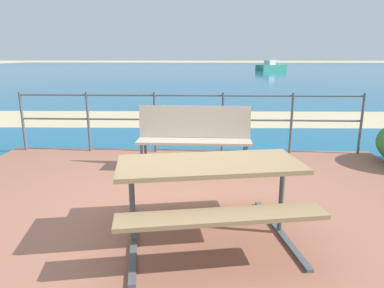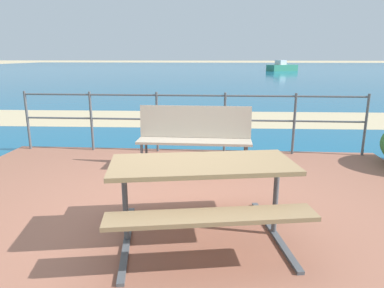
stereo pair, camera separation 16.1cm
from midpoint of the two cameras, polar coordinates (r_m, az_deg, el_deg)
ground_plane at (r=3.91m, az=-1.83°, el=-11.79°), size 240.00×240.00×0.00m
patio_paving at (r=3.90m, az=-1.83°, el=-11.40°), size 6.40×5.20×0.06m
sea_water at (r=43.52m, az=3.80°, el=12.02°), size 90.00×90.00×0.01m
beach_strip at (r=9.72m, az=1.92°, el=4.15°), size 54.05×4.01×0.01m
picnic_table at (r=3.14m, az=3.16°, el=-5.91°), size 1.83×1.58×0.74m
park_bench at (r=5.19m, az=1.34°, el=1.93°), size 1.68×0.44×0.93m
railing_fence at (r=6.03m, az=0.55°, el=4.74°), size 5.94×0.04×1.05m
boat_near at (r=41.88m, az=14.74°, el=12.08°), size 3.90×2.96×1.20m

